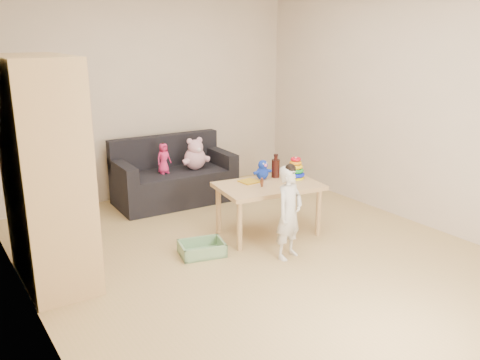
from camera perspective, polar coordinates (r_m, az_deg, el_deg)
room at (r=4.63m, az=1.19°, el=6.91°), size 4.50×4.50×4.50m
wardrobe at (r=4.44m, az=-21.06°, el=0.69°), size 0.52×1.05×1.89m
sofa at (r=6.38m, az=-7.34°, el=-0.71°), size 1.47×0.78×0.41m
play_table at (r=5.32m, az=3.18°, el=-3.28°), size 1.12×0.80×0.55m
storage_bin at (r=4.92m, az=-4.30°, el=-7.66°), size 0.48×0.40×0.13m
toddler at (r=4.73m, az=5.54°, el=-3.82°), size 0.37×0.30×0.86m
pink_bear at (r=6.33m, az=-5.09°, el=2.71°), size 0.33×0.30×0.33m
doll at (r=6.18m, az=-8.57°, el=2.38°), size 0.20×0.15×0.36m
ring_stacker at (r=5.44m, az=6.24°, el=1.12°), size 0.20×0.20×0.23m
brown_bottle at (r=5.46m, az=4.03°, el=1.40°), size 0.09×0.09×0.25m
blue_plush at (r=5.39m, az=2.52°, el=1.21°), size 0.20×0.17×0.21m
wooden_figure at (r=5.13m, az=2.47°, el=-0.24°), size 0.04×0.03×0.10m
yellow_book at (r=5.30m, az=1.03°, el=-0.16°), size 0.19×0.19×0.01m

